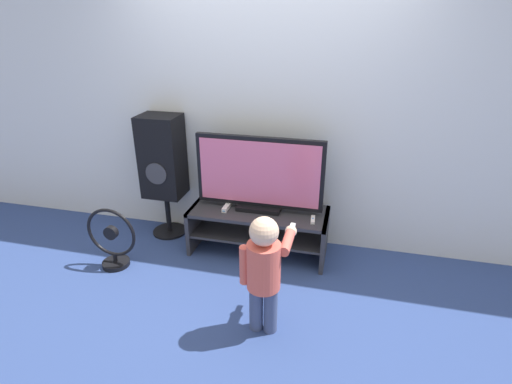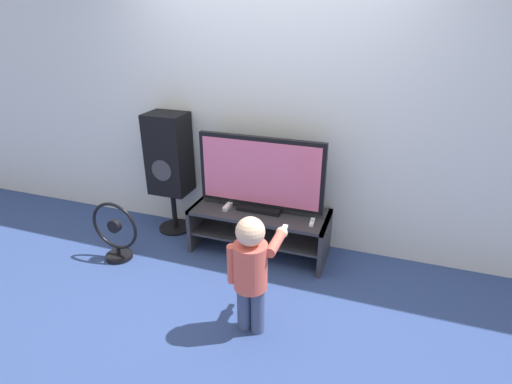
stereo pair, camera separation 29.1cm
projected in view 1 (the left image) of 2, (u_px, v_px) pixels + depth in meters
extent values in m
plane|color=navy|center=(252.00, 265.00, 3.55)|extent=(16.00, 16.00, 0.00)
cube|color=silver|center=(268.00, 106.00, 3.53)|extent=(10.00, 0.06, 2.60)
cube|color=#2D2D33|center=(259.00, 212.00, 3.60)|extent=(1.25, 0.49, 0.03)
cube|color=#2D2D33|center=(259.00, 233.00, 3.69)|extent=(1.21, 0.45, 0.02)
cube|color=#2D2D33|center=(197.00, 223.00, 3.81)|extent=(0.04, 0.49, 0.43)
cube|color=#2D2D33|center=(325.00, 239.00, 3.55)|extent=(0.04, 0.49, 0.43)
cube|color=black|center=(259.00, 207.00, 3.61)|extent=(0.40, 0.20, 0.04)
cube|color=black|center=(259.00, 172.00, 3.47)|extent=(1.13, 0.05, 0.64)
cube|color=#D8668C|center=(259.00, 173.00, 3.44)|extent=(1.06, 0.01, 0.57)
cube|color=white|center=(227.00, 207.00, 3.62)|extent=(0.04, 0.19, 0.04)
cube|color=#3F8CE5|center=(224.00, 211.00, 3.53)|extent=(0.03, 0.00, 0.01)
cube|color=white|center=(313.00, 220.00, 3.40)|extent=(0.04, 0.13, 0.02)
cylinder|color=#337FD8|center=(313.00, 218.00, 3.40)|extent=(0.01, 0.01, 0.00)
cylinder|color=#3F4C72|center=(256.00, 307.00, 2.77)|extent=(0.10, 0.10, 0.37)
cylinder|color=#3F4C72|center=(270.00, 309.00, 2.75)|extent=(0.10, 0.10, 0.37)
cylinder|color=#D1594C|center=(264.00, 266.00, 2.62)|extent=(0.23, 0.23, 0.33)
sphere|color=beige|center=(264.00, 231.00, 2.51)|extent=(0.19, 0.19, 0.19)
cylinder|color=#D1594C|center=(245.00, 265.00, 2.65)|extent=(0.07, 0.07, 0.28)
cylinder|color=#D1594C|center=(288.00, 241.00, 2.66)|extent=(0.07, 0.28, 0.07)
sphere|color=beige|center=(291.00, 231.00, 2.79)|extent=(0.08, 0.08, 0.08)
cube|color=white|center=(292.00, 229.00, 2.82)|extent=(0.03, 0.13, 0.02)
cylinder|color=black|center=(170.00, 231.00, 4.09)|extent=(0.34, 0.34, 0.02)
cylinder|color=black|center=(168.00, 213.00, 4.00)|extent=(0.05, 0.05, 0.42)
cube|color=black|center=(162.00, 156.00, 3.76)|extent=(0.38, 0.30, 0.78)
cylinder|color=#38383D|center=(156.00, 174.00, 3.67)|extent=(0.21, 0.01, 0.21)
cylinder|color=black|center=(116.00, 263.00, 3.54)|extent=(0.24, 0.24, 0.04)
cylinder|color=black|center=(115.00, 258.00, 3.52)|extent=(0.04, 0.04, 0.08)
torus|color=black|center=(111.00, 233.00, 3.42)|extent=(0.46, 0.03, 0.46)
cylinder|color=black|center=(111.00, 233.00, 3.42)|extent=(0.12, 0.05, 0.12)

